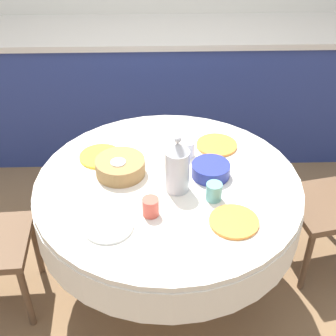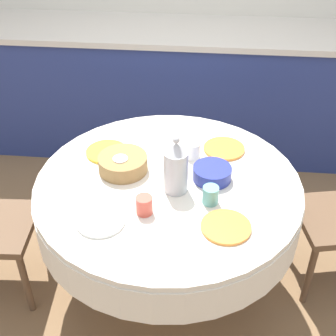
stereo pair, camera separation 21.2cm
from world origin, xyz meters
name	(u,v)px [view 1 (the left image)]	position (x,y,z in m)	size (l,w,h in m)	color
ground_plane	(168,286)	(0.00, 0.00, 0.00)	(12.00, 12.00, 0.00)	brown
kitchen_counter	(163,90)	(0.00, 1.45, 0.47)	(3.24, 0.64, 0.95)	navy
dining_table	(168,202)	(0.00, 0.00, 0.61)	(1.25, 1.25, 0.74)	olive
plate_near_left	(108,226)	(-0.25, -0.30, 0.75)	(0.21, 0.21, 0.01)	white
cup_near_left	(151,207)	(-0.08, -0.22, 0.78)	(0.07, 0.07, 0.08)	#CC4C3D
plate_near_right	(234,222)	(0.27, -0.29, 0.75)	(0.21, 0.21, 0.01)	orange
cup_near_right	(214,192)	(0.20, -0.13, 0.78)	(0.07, 0.07, 0.08)	#5BA39E
plate_far_left	(100,156)	(-0.33, 0.21, 0.75)	(0.21, 0.21, 0.01)	yellow
cup_far_left	(119,169)	(-0.23, 0.05, 0.78)	(0.07, 0.07, 0.08)	white
plate_far_right	(217,145)	(0.26, 0.29, 0.75)	(0.21, 0.21, 0.01)	orange
cup_far_right	(188,149)	(0.10, 0.21, 0.78)	(0.07, 0.07, 0.08)	white
coffee_carafe	(177,167)	(0.04, -0.05, 0.86)	(0.11, 0.11, 0.28)	#B2B2B7
bread_basket	(120,167)	(-0.22, 0.07, 0.78)	(0.23, 0.23, 0.08)	olive
fruit_bowl	(211,170)	(0.20, 0.04, 0.77)	(0.18, 0.18, 0.06)	navy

